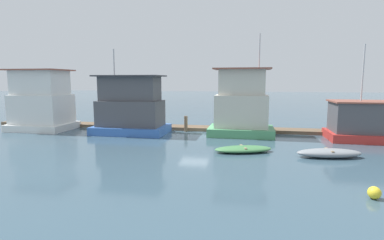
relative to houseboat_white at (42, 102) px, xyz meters
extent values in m
plane|color=#385160|center=(14.74, 0.25, -2.62)|extent=(200.00, 200.00, 0.00)
cube|color=brown|center=(14.74, 2.78, -2.47)|extent=(42.40, 1.91, 0.30)
cube|color=white|center=(0.00, 0.00, -2.30)|extent=(5.49, 4.16, 0.63)
cube|color=white|center=(0.00, 0.00, -0.63)|extent=(4.85, 3.52, 2.71)
cube|color=white|center=(0.00, 0.00, 1.85)|extent=(4.36, 3.03, 2.25)
cube|color=brown|center=(0.00, 0.00, 3.04)|extent=(5.15, 3.82, 0.12)
cube|color=#3866B7|center=(9.10, -0.26, -2.27)|extent=(6.43, 3.88, 0.68)
cube|color=#4C4C51|center=(9.10, -0.26, -0.81)|extent=(5.52, 2.96, 2.24)
cube|color=#4C4C51|center=(9.10, -0.26, 1.35)|extent=(4.99, 2.43, 2.10)
cube|color=#38383D|center=(9.10, -0.26, 2.46)|extent=(5.82, 3.26, 0.12)
cylinder|color=#B2B2B7|center=(7.65, -0.26, 3.66)|extent=(0.12, 0.12, 2.28)
cube|color=#4C9360|center=(18.76, 0.70, -2.27)|extent=(5.49, 3.72, 0.70)
cube|color=beige|center=(18.76, 0.70, -0.54)|extent=(4.42, 2.65, 2.76)
cube|color=beige|center=(18.76, 0.70, 1.91)|extent=(3.80, 2.03, 2.14)
cube|color=brown|center=(18.76, 0.70, 3.04)|extent=(4.72, 2.95, 0.12)
cylinder|color=#B2B2B7|center=(20.13, 0.70, 4.50)|extent=(0.12, 0.12, 2.80)
cube|color=red|center=(28.68, 0.31, -2.29)|extent=(6.06, 3.72, 0.64)
cube|color=#4C4C51|center=(28.68, 0.31, -0.80)|extent=(5.45, 3.11, 2.35)
cube|color=brown|center=(28.68, 0.31, 0.43)|extent=(5.75, 3.41, 0.12)
cylinder|color=#B2B2B7|center=(27.97, 0.31, 2.66)|extent=(0.12, 0.12, 4.34)
ellipsoid|color=#47844C|center=(19.13, -5.56, -2.41)|extent=(4.09, 2.57, 0.41)
cube|color=#997F60|center=(19.13, -5.56, -2.27)|extent=(0.53, 1.22, 0.08)
ellipsoid|color=gray|center=(24.33, -5.91, -2.34)|extent=(4.08, 1.93, 0.55)
cube|color=#997F60|center=(24.33, -5.91, -2.15)|extent=(0.34, 1.09, 0.08)
cylinder|color=brown|center=(13.70, 1.57, -1.90)|extent=(0.32, 0.32, 1.44)
cylinder|color=brown|center=(30.05, 1.57, -1.95)|extent=(0.22, 0.22, 1.33)
sphere|color=yellow|center=(24.47, -12.48, -2.36)|extent=(0.51, 0.51, 0.51)
camera|label=1|loc=(19.52, -25.12, 2.11)|focal=28.00mm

